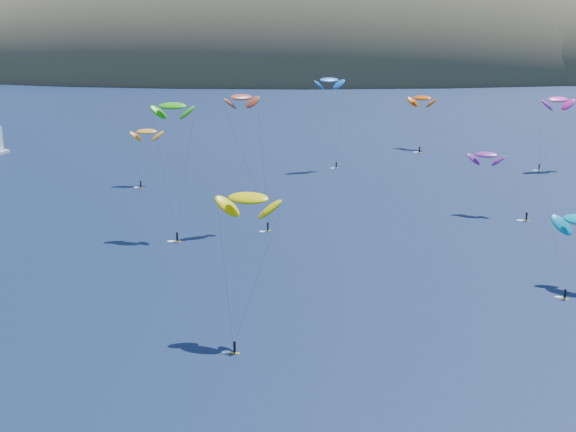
{
  "coord_description": "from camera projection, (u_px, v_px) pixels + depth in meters",
  "views": [
    {
      "loc": [
        -1.63,
        -49.44,
        41.68
      ],
      "look_at": [
        -0.31,
        80.0,
        9.0
      ],
      "focal_mm": 50.0,
      "sensor_mm": 36.0,
      "label": 1
    }
  ],
  "objects": [
    {
      "name": "island",
      "position": [
        334.0,
        85.0,
        606.4
      ],
      "size": [
        730.0,
        300.0,
        210.0
      ],
      "color": "#3D3526",
      "rests_on": "ground"
    },
    {
      "name": "kitesurfer_8",
      "position": [
        558.0,
        100.0,
        220.08
      ],
      "size": [
        11.52,
        8.75,
        21.66
      ],
      "rotation": [
        0.0,
        0.0,
        0.3
      ],
      "color": "gold",
      "rests_on": "ground"
    },
    {
      "name": "kitesurfer_9",
      "position": [
        242.0,
        98.0,
        158.08
      ],
      "size": [
        9.9,
        10.03,
        27.8
      ],
      "rotation": [
        0.0,
        0.0,
        0.53
      ],
      "color": "gold",
      "rests_on": "ground"
    },
    {
      "name": "kitesurfer_4",
      "position": [
        329.0,
        80.0,
        220.5
      ],
      "size": [
        9.54,
        7.12,
        26.48
      ],
      "rotation": [
        0.0,
        0.0,
        0.41
      ],
      "color": "gold",
      "rests_on": "ground"
    },
    {
      "name": "kitesurfer_3",
      "position": [
        172.0,
        106.0,
        154.12
      ],
      "size": [
        8.82,
        12.35,
        26.85
      ],
      "rotation": [
        0.0,
        0.0,
        -0.16
      ],
      "color": "gold",
      "rests_on": "ground"
    },
    {
      "name": "kitesurfer_6",
      "position": [
        487.0,
        155.0,
        171.72
      ],
      "size": [
        11.66,
        12.55,
        14.5
      ],
      "rotation": [
        0.0,
        0.0,
        -0.39
      ],
      "color": "gold",
      "rests_on": "ground"
    },
    {
      "name": "kitesurfer_11",
      "position": [
        422.0,
        98.0,
        255.66
      ],
      "size": [
        10.35,
        17.15,
        18.38
      ],
      "rotation": [
        0.0,
        0.0,
        -0.66
      ],
      "color": "gold",
      "rests_on": "ground"
    },
    {
      "name": "kitesurfer_1",
      "position": [
        147.0,
        132.0,
        201.19
      ],
      "size": [
        8.16,
        8.74,
        15.24
      ],
      "rotation": [
        0.0,
        0.0,
        0.1
      ],
      "color": "gold",
      "rests_on": "ground"
    },
    {
      "name": "kitesurfer_2",
      "position": [
        248.0,
        198.0,
        105.59
      ],
      "size": [
        9.39,
        12.54,
        20.52
      ],
      "rotation": [
        0.0,
        0.0,
        -0.3
      ],
      "color": "gold",
      "rests_on": "ground"
    }
  ]
}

